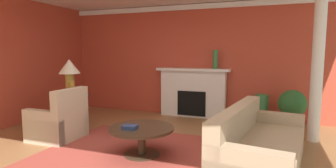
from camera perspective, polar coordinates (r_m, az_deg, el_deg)
ground_plane at (r=4.51m, az=-6.30°, el=-14.05°), size 8.43×8.43×0.00m
wall_fireplace at (r=6.94m, az=4.49°, el=4.92°), size 7.08×0.12×2.77m
wall_window at (r=6.62m, az=-31.65°, el=3.87°), size 0.12×6.29×2.77m
crown_moulding at (r=6.94m, az=4.40°, el=15.72°), size 7.08×0.08×0.12m
area_rug at (r=4.39m, az=-5.49°, el=-14.55°), size 3.15×2.52×0.01m
fireplace at (r=6.77m, az=5.21°, el=-2.07°), size 1.80×0.35×1.20m
sofa at (r=3.96m, az=18.46°, el=-12.79°), size 1.20×2.21×0.85m
armchair_near_window at (r=5.44m, az=-21.84°, el=-7.52°), size 0.80×0.80×0.95m
coffee_table at (r=4.28m, az=-5.54°, el=-10.44°), size 1.00×1.00×0.45m
side_table at (r=6.15m, az=-19.60°, el=-4.91°), size 0.56×0.56×0.70m
table_lamp at (r=6.05m, az=-19.91°, el=2.77°), size 0.44×0.44×0.75m
vase_tall_corner at (r=6.28m, az=18.89°, el=-5.18°), size 0.29×0.29×0.69m
vase_on_side_table at (r=5.90m, az=-19.41°, el=-0.92°), size 0.11×0.11×0.31m
vase_mantel_right at (r=6.52m, az=9.86°, el=5.09°), size 0.12×0.12×0.45m
book_red_cover at (r=4.17m, az=-7.98°, el=-8.91°), size 0.23×0.18×0.06m
potted_plant at (r=6.14m, az=24.52°, el=-4.27°), size 0.56×0.56×0.83m
column_white at (r=5.45m, az=28.78°, el=3.65°), size 0.20×0.20×2.77m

